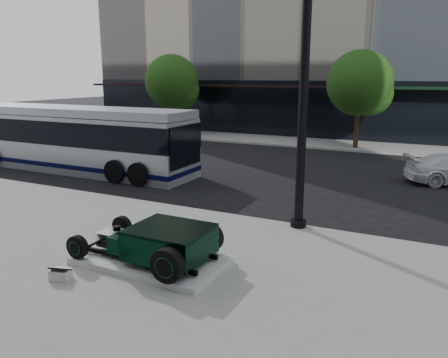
% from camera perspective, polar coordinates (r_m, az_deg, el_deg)
% --- Properties ---
extents(ground, '(120.00, 120.00, 0.00)m').
position_cam_1_polar(ground, '(15.47, 4.48, -2.97)').
color(ground, black).
rests_on(ground, ground).
extents(sidewalk_far, '(70.00, 4.00, 0.12)m').
position_cam_1_polar(sidewalk_far, '(28.65, 15.13, 4.32)').
color(sidewalk_far, gray).
rests_on(sidewalk_far, ground).
extents(street_trees, '(29.80, 3.80, 5.70)m').
position_cam_1_polar(street_trees, '(27.21, 17.61, 11.56)').
color(street_trees, black).
rests_on(street_trees, sidewalk_far).
extents(display_plinth, '(3.40, 1.80, 0.15)m').
position_cam_1_polar(display_plinth, '(10.36, -9.55, -10.41)').
color(display_plinth, silver).
rests_on(display_plinth, sidewalk_near).
extents(hot_rod, '(3.22, 2.00, 0.81)m').
position_cam_1_polar(hot_rod, '(9.99, -8.10, -8.16)').
color(hot_rod, black).
rests_on(hot_rod, display_plinth).
extents(info_plaque, '(0.47, 0.40, 0.31)m').
position_cam_1_polar(info_plaque, '(10.08, -20.58, -11.51)').
color(info_plaque, silver).
rests_on(info_plaque, sidewalk_near).
extents(lamppost, '(0.45, 0.45, 8.21)m').
position_cam_1_polar(lamppost, '(12.07, 10.36, 11.12)').
color(lamppost, black).
rests_on(lamppost, sidewalk_near).
extents(transit_bus, '(12.12, 2.88, 2.92)m').
position_cam_1_polar(transit_bus, '(21.60, -18.85, 5.06)').
color(transit_bus, silver).
rests_on(transit_bus, ground).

